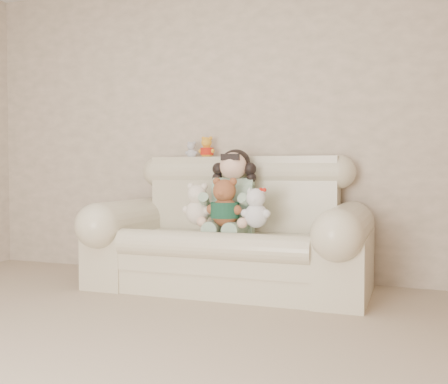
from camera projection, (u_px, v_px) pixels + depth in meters
floor at (10, 380)px, 2.27m from camera, size 5.00×5.00×0.00m
wall_back at (215, 126)px, 4.57m from camera, size 4.50×0.00×4.50m
sofa at (228, 222)px, 4.03m from camera, size 2.10×0.95×1.03m
seated_child at (234, 190)px, 4.09m from camera, size 0.48×0.55×0.67m
brown_teddy at (225, 198)px, 3.86m from camera, size 0.31×0.26×0.42m
white_cat at (256, 204)px, 3.79m from camera, size 0.25×0.21×0.34m
cream_teddy at (198, 200)px, 4.00m from camera, size 0.29×0.26×0.37m
yellow_mini_bear at (207, 146)px, 4.44m from camera, size 0.15×0.12×0.22m
grey_mini_plush at (192, 149)px, 4.48m from camera, size 0.11×0.09×0.17m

